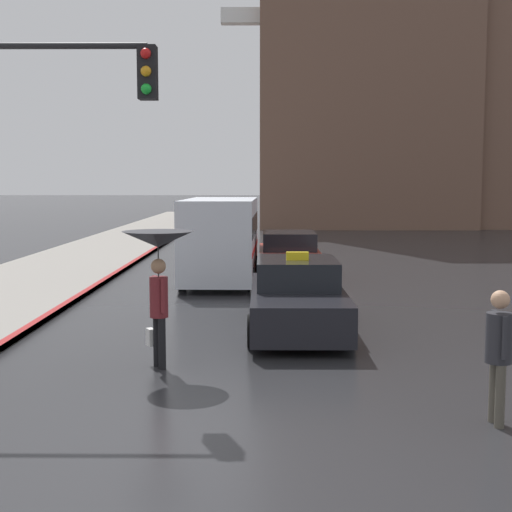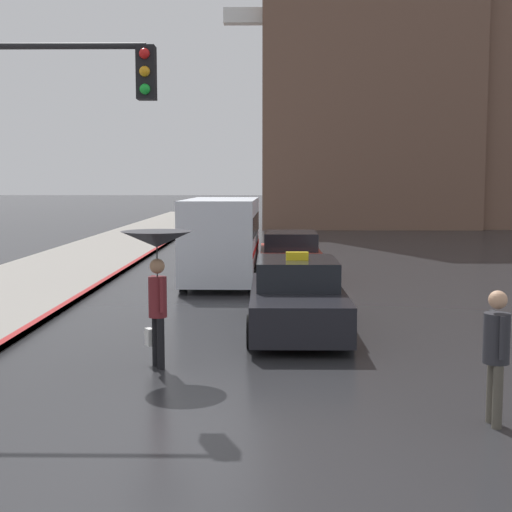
% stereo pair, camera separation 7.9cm
% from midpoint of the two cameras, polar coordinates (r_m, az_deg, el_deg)
% --- Properties ---
extents(ground_plane, '(300.00, 300.00, 0.00)m').
position_cam_midpoint_polar(ground_plane, '(8.29, -2.97, -14.98)').
color(ground_plane, '#262628').
extents(taxi, '(1.91, 4.60, 1.59)m').
position_cam_midpoint_polar(taxi, '(14.20, 3.44, -3.39)').
color(taxi, black).
rests_on(taxi, ground_plane).
extents(sedan_red, '(1.91, 4.80, 1.44)m').
position_cam_midpoint_polar(sedan_red, '(21.67, 2.86, -0.13)').
color(sedan_red, '#A52D23').
rests_on(sedan_red, ground_plane).
extents(ambulance_van, '(2.18, 5.15, 2.46)m').
position_cam_midpoint_polar(ambulance_van, '(20.94, -2.63, 1.58)').
color(ambulance_van, silver).
rests_on(ambulance_van, ground_plane).
extents(pedestrian_with_umbrella, '(1.13, 1.13, 2.19)m').
position_cam_midpoint_polar(pedestrian_with_umbrella, '(11.32, -7.73, 0.07)').
color(pedestrian_with_umbrella, black).
rests_on(pedestrian_with_umbrella, ground_plane).
extents(pedestrian_man, '(0.32, 0.47, 1.66)m').
position_cam_midpoint_polar(pedestrian_man, '(9.15, 18.90, -6.84)').
color(pedestrian_man, '#4C473D').
rests_on(pedestrian_man, ground_plane).
extents(traffic_light, '(3.91, 0.38, 5.30)m').
position_cam_midpoint_polar(traffic_light, '(11.65, -18.87, 9.39)').
color(traffic_light, black).
rests_on(traffic_light, ground_plane).
extents(building_tower_near, '(13.47, 8.39, 25.01)m').
position_cam_midpoint_polar(building_tower_near, '(49.03, 8.86, 17.12)').
color(building_tower_near, brown).
rests_on(building_tower_near, ground_plane).
extents(monument_cross, '(7.97, 0.90, 18.12)m').
position_cam_midpoint_polar(monument_cross, '(45.49, 2.66, 15.21)').
color(monument_cross, white).
rests_on(monument_cross, ground_plane).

